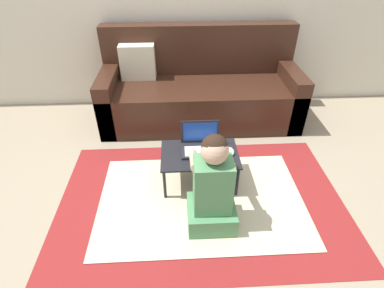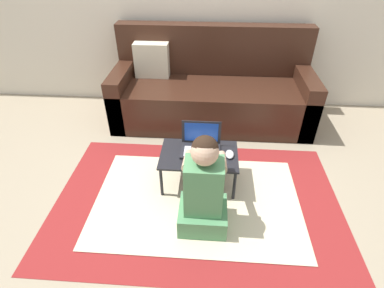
{
  "view_description": "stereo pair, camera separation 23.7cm",
  "coord_description": "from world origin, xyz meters",
  "px_view_note": "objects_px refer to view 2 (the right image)",
  "views": [
    {
      "loc": [
        -0.04,
        -1.9,
        1.75
      ],
      "look_at": [
        0.06,
        0.02,
        0.36
      ],
      "focal_mm": 28.0,
      "sensor_mm": 36.0,
      "label": 1
    },
    {
      "loc": [
        0.19,
        -1.9,
        1.75
      ],
      "look_at": [
        0.06,
        0.02,
        0.36
      ],
      "focal_mm": 28.0,
      "sensor_mm": 36.0,
      "label": 2
    }
  ],
  "objects_px": {
    "couch": "(211,92)",
    "laptop": "(201,146)",
    "computer_mouse": "(230,154)",
    "person_seated": "(204,190)",
    "laptop_desk": "(199,157)"
  },
  "relations": [
    {
      "from": "couch",
      "to": "laptop",
      "type": "bearing_deg",
      "value": -93.42
    },
    {
      "from": "computer_mouse",
      "to": "person_seated",
      "type": "distance_m",
      "value": 0.47
    },
    {
      "from": "couch",
      "to": "laptop",
      "type": "distance_m",
      "value": 1.04
    },
    {
      "from": "laptop_desk",
      "to": "laptop",
      "type": "bearing_deg",
      "value": 78.77
    },
    {
      "from": "laptop",
      "to": "computer_mouse",
      "type": "distance_m",
      "value": 0.24
    },
    {
      "from": "laptop",
      "to": "person_seated",
      "type": "bearing_deg",
      "value": -85.02
    },
    {
      "from": "couch",
      "to": "person_seated",
      "type": "relative_size",
      "value": 2.71
    },
    {
      "from": "computer_mouse",
      "to": "person_seated",
      "type": "relative_size",
      "value": 0.14
    },
    {
      "from": "person_seated",
      "to": "laptop_desk",
      "type": "bearing_deg",
      "value": 96.88
    },
    {
      "from": "laptop_desk",
      "to": "laptop",
      "type": "height_order",
      "value": "laptop"
    },
    {
      "from": "couch",
      "to": "computer_mouse",
      "type": "xyz_separation_m",
      "value": [
        0.17,
        -1.09,
        -0.0
      ]
    },
    {
      "from": "laptop_desk",
      "to": "laptop",
      "type": "distance_m",
      "value": 0.09
    },
    {
      "from": "couch",
      "to": "laptop_desk",
      "type": "bearing_deg",
      "value": -93.79
    },
    {
      "from": "couch",
      "to": "person_seated",
      "type": "height_order",
      "value": "couch"
    },
    {
      "from": "laptop_desk",
      "to": "couch",
      "type": "bearing_deg",
      "value": 86.21
    }
  ]
}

